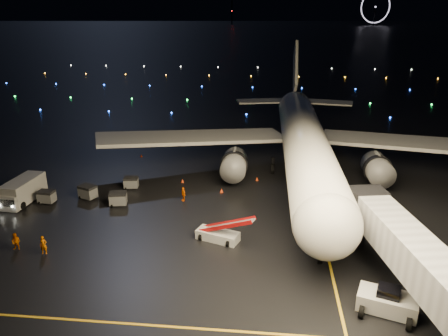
{
  "coord_description": "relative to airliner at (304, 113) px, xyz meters",
  "views": [
    {
      "loc": [
        5.65,
        -36.51,
        22.64
      ],
      "look_at": [
        0.71,
        12.0,
        5.0
      ],
      "focal_mm": 35.0,
      "sensor_mm": 36.0,
      "label": 1
    }
  ],
  "objects": [
    {
      "name": "ground",
      "position": [
        -10.9,
        273.39,
        -8.62
      ],
      "size": [
        2000.0,
        2000.0,
        0.0
      ],
      "primitive_type": "plane",
      "color": "black",
      "rests_on": "ground"
    },
    {
      "name": "lane_centre",
      "position": [
        1.1,
        -11.61,
        -8.61
      ],
      "size": [
        0.25,
        80.0,
        0.02
      ],
      "primitive_type": "cube",
      "color": "gold",
      "rests_on": "ground"
    },
    {
      "name": "lane_cross",
      "position": [
        -15.9,
        -36.61,
        -8.61
      ],
      "size": [
        60.0,
        0.25,
        0.02
      ],
      "primitive_type": "cube",
      "color": "gold",
      "rests_on": "ground"
    },
    {
      "name": "airliner",
      "position": [
        0.0,
        0.0,
        0.0
      ],
      "size": [
        61.18,
        58.15,
        17.24
      ],
      "primitive_type": null,
      "rotation": [
        0.0,
        0.0,
        0.01
      ],
      "color": "silver",
      "rests_on": "ground"
    },
    {
      "name": "pushback_tug",
      "position": [
        4.73,
        -33.01,
        -7.54
      ],
      "size": [
        5.05,
        3.7,
        2.15
      ],
      "primitive_type": "cube",
      "rotation": [
        0.0,
        0.0,
        -0.33
      ],
      "color": "silver",
      "rests_on": "ground"
    },
    {
      "name": "belt_loader",
      "position": [
        -10.0,
        -22.95,
        -7.04
      ],
      "size": [
        6.75,
        3.86,
        3.16
      ],
      "primitive_type": null,
      "rotation": [
        0.0,
        0.0,
        -0.34
      ],
      "color": "silver",
      "rests_on": "ground"
    },
    {
      "name": "service_truck",
      "position": [
        -35.32,
        -15.52,
        -7.15
      ],
      "size": [
        3.11,
        8.16,
        2.95
      ],
      "primitive_type": "cube",
      "rotation": [
        0.0,
        0.0,
        -0.07
      ],
      "color": "silver",
      "rests_on": "ground"
    },
    {
      "name": "crew_a",
      "position": [
        -26.73,
        -27.43,
        -7.66
      ],
      "size": [
        0.76,
        0.57,
        1.92
      ],
      "primitive_type": "imported",
      "rotation": [
        0.0,
        0.0,
        0.16
      ],
      "color": "#F46A00",
      "rests_on": "ground"
    },
    {
      "name": "crew_b",
      "position": [
        -29.84,
        -26.99,
        -7.71
      ],
      "size": [
        0.9,
        0.71,
        1.82
      ],
      "primitive_type": "imported",
      "rotation": [
        0.0,
        0.0,
        -0.02
      ],
      "color": "#F46A00",
      "rests_on": "ground"
    },
    {
      "name": "crew_c",
      "position": [
        -15.47,
        -13.42,
        -7.71
      ],
      "size": [
        0.97,
        1.12,
        1.81
      ],
      "primitive_type": "imported",
      "rotation": [
        0.0,
        0.0,
        -0.95
      ],
      "color": "#F46A00",
      "rests_on": "ground"
    },
    {
      "name": "safety_cone_0",
      "position": [
        -10.97,
        -10.34,
        -8.34
      ],
      "size": [
        0.58,
        0.58,
        0.55
      ],
      "primitive_type": "cone",
      "rotation": [
        0.0,
        0.0,
        -0.21
      ],
      "color": "#F44312",
      "rests_on": "ground"
    },
    {
      "name": "safety_cone_1",
      "position": [
        -6.43,
        -5.52,
        -8.38
      ],
      "size": [
        0.45,
        0.45,
        0.48
      ],
      "primitive_type": "cone",
      "rotation": [
        0.0,
        0.0,
        -0.07
      ],
      "color": "#F44312",
      "rests_on": "ground"
    },
    {
      "name": "safety_cone_2",
      "position": [
        -16.76,
        -7.35,
        -8.38
      ],
      "size": [
        0.44,
        0.44,
        0.49
      ],
      "primitive_type": "cone",
      "rotation": [
        0.0,
        0.0,
        0.02
      ],
      "color": "#F44312",
      "rests_on": "ground"
    },
    {
      "name": "safety_cone_3",
      "position": [
        -25.65,
        3.12,
        -8.38
      ],
      "size": [
        0.5,
        0.5,
        0.48
      ],
      "primitive_type": "cone",
      "rotation": [
        0.0,
        0.0,
        0.23
      ],
      "color": "#F44312",
      "rests_on": "ground"
    },
    {
      "name": "ferris_wheel",
      "position": [
        159.1,
        693.39,
        17.38
      ],
      "size": [
        49.33,
        16.8,
        52.0
      ],
      "primitive_type": null,
      "rotation": [
        0.0,
        0.0,
        0.26
      ],
      "color": "black",
      "rests_on": "ground"
    },
    {
      "name": "radio_mast",
      "position": [
        -70.9,
        713.39,
        23.38
      ],
      "size": [
        1.8,
        1.8,
        64.0
      ],
      "primitive_type": "cylinder",
      "color": "black",
      "rests_on": "ground"
    },
    {
      "name": "taxiway_lights",
      "position": [
        -10.9,
        79.39,
        -8.44
      ],
      "size": [
        164.0,
        92.0,
        0.36
      ],
      "primitive_type": null,
      "color": "black",
      "rests_on": "ground"
    },
    {
      "name": "baggage_cart_0",
      "position": [
        -23.17,
        -15.63,
        -7.75
      ],
      "size": [
        2.28,
        1.8,
        1.74
      ],
      "primitive_type": "cube",
      "rotation": [
        0.0,
        0.0,
        0.2
      ],
      "color": "gray",
      "rests_on": "ground"
    },
    {
      "name": "baggage_cart_1",
      "position": [
        -23.23,
        -10.13,
        -7.83
      ],
      "size": [
        2.0,
        1.51,
        1.57
      ],
      "primitive_type": "cube",
      "rotation": [
        0.0,
        0.0,
        0.12
      ],
      "color": "gray",
      "rests_on": "ground"
    },
    {
      "name": "baggage_cart_2",
      "position": [
        -32.26,
        -15.86,
        -7.8
      ],
      "size": [
        2.02,
        1.49,
        1.64
      ],
      "primitive_type": "cube",
      "rotation": [
        0.0,
        0.0,
        -0.08
      ],
      "color": "gray",
      "rests_on": "ground"
    },
    {
      "name": "baggage_cart_3",
      "position": [
        -27.69,
        -14.04,
        -7.74
      ],
      "size": [
        2.48,
        2.15,
        1.76
      ],
      "primitive_type": "cube",
      "rotation": [
        0.0,
        0.0,
        -0.41
      ],
      "color": "gray",
      "rests_on": "ground"
    }
  ]
}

